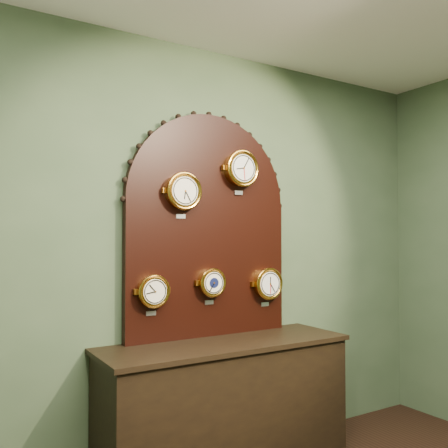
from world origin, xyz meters
TOP-DOWN VIEW (x-y plane):
  - wall_back at (0.00, 2.50)m, footprint 4.00×0.00m
  - shop_counter at (0.00, 2.23)m, footprint 1.60×0.50m
  - display_board at (0.00, 2.45)m, footprint 1.26×0.06m
  - roman_clock at (-0.23, 2.38)m, footprint 0.25×0.08m
  - arabic_clock at (0.22, 2.38)m, footprint 0.26×0.08m
  - hygrometer at (-0.43, 2.38)m, footprint 0.21×0.08m
  - barometer at (-0.02, 2.38)m, footprint 0.19×0.08m
  - tide_clock at (0.45, 2.38)m, footprint 0.23×0.08m

SIDE VIEW (x-z plane):
  - shop_counter at x=0.00m, z-range 0.00..0.80m
  - hygrometer at x=-0.43m, z-range 1.03..1.29m
  - tide_clock at x=0.45m, z-range 1.02..1.30m
  - barometer at x=-0.02m, z-range 1.07..1.32m
  - wall_back at x=0.00m, z-range -0.60..3.40m
  - display_board at x=0.00m, z-range 0.86..2.39m
  - roman_clock at x=-0.23m, z-range 1.64..1.94m
  - arabic_clock at x=0.22m, z-range 1.82..2.13m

